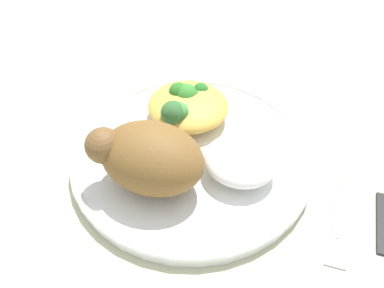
# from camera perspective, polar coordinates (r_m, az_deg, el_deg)

# --- Properties ---
(ground_plane) EXTENTS (2.00, 2.00, 0.00)m
(ground_plane) POSITION_cam_1_polar(r_m,az_deg,el_deg) (0.51, 0.00, -2.21)
(ground_plane) COLOR beige
(plate) EXTENTS (0.29, 0.29, 0.02)m
(plate) POSITION_cam_1_polar(r_m,az_deg,el_deg) (0.50, 0.00, -1.48)
(plate) COLOR white
(plate) RESTS_ON ground_plane
(roasted_chicken) EXTENTS (0.12, 0.08, 0.07)m
(roasted_chicken) POSITION_cam_1_polar(r_m,az_deg,el_deg) (0.44, -6.00, -1.78)
(roasted_chicken) COLOR brown
(roasted_chicken) RESTS_ON plate
(rice_pile) EXTENTS (0.08, 0.08, 0.03)m
(rice_pile) POSITION_cam_1_polar(r_m,az_deg,el_deg) (0.47, 6.68, -2.23)
(rice_pile) COLOR white
(rice_pile) RESTS_ON plate
(mac_cheese_with_broccoli) EXTENTS (0.10, 0.10, 0.04)m
(mac_cheese_with_broccoli) POSITION_cam_1_polar(r_m,az_deg,el_deg) (0.53, -0.71, 5.39)
(mac_cheese_with_broccoli) COLOR gold
(mac_cheese_with_broccoli) RESTS_ON plate
(fork) EXTENTS (0.02, 0.14, 0.01)m
(fork) POSITION_cam_1_polar(r_m,az_deg,el_deg) (0.48, 19.43, -9.29)
(fork) COLOR silver
(fork) RESTS_ON ground_plane
(knife) EXTENTS (0.02, 0.19, 0.01)m
(knife) POSITION_cam_1_polar(r_m,az_deg,el_deg) (0.47, 24.68, -13.50)
(knife) COLOR black
(knife) RESTS_ON ground_plane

